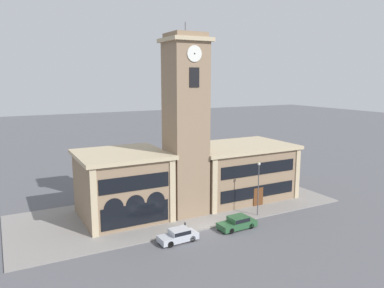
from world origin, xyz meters
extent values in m
plane|color=#56565B|center=(0.00, 0.00, 0.00)|extent=(300.00, 300.00, 0.00)
cube|color=gray|center=(0.00, 7.50, 0.07)|extent=(41.14, 15.00, 0.15)
cube|color=#897056|center=(0.00, 5.75, 10.39)|extent=(4.36, 4.36, 20.77)
cube|color=tan|center=(0.00, 5.75, 21.00)|extent=(5.06, 5.06, 0.45)
cube|color=#897056|center=(0.00, 5.75, 21.52)|extent=(4.01, 4.01, 0.60)
cylinder|color=#4C4C51|center=(0.00, 5.75, 22.42)|extent=(0.10, 0.10, 1.20)
cylinder|color=silver|center=(0.00, 3.52, 19.37)|extent=(1.81, 0.10, 1.81)
cylinder|color=black|center=(0.00, 3.45, 19.37)|extent=(0.15, 0.04, 0.15)
cylinder|color=silver|center=(2.23, 5.75, 19.37)|extent=(0.10, 1.81, 1.81)
cylinder|color=black|center=(2.30, 5.75, 19.37)|extent=(0.04, 0.15, 0.15)
cube|color=black|center=(0.00, 3.53, 16.76)|extent=(1.22, 0.10, 2.20)
cube|color=#897056|center=(-7.32, 8.28, 3.77)|extent=(9.69, 9.43, 7.55)
cube|color=tan|center=(-7.32, 8.28, 7.77)|extent=(10.39, 10.13, 0.45)
cube|color=tan|center=(-11.81, 3.51, 3.77)|extent=(0.70, 0.16, 7.55)
cube|color=tan|center=(-2.83, 3.51, 3.77)|extent=(0.70, 0.16, 7.55)
cube|color=black|center=(-7.32, 3.53, 5.44)|extent=(7.94, 0.10, 1.66)
cube|color=black|center=(-7.32, 3.53, 1.81)|extent=(7.75, 0.10, 2.42)
cylinder|color=black|center=(-9.74, 3.52, 3.02)|extent=(2.13, 0.06, 2.13)
cylinder|color=black|center=(-7.32, 3.52, 3.02)|extent=(2.13, 0.06, 2.13)
cylinder|color=black|center=(-4.90, 3.52, 3.02)|extent=(2.13, 0.06, 2.13)
cube|color=#897056|center=(9.52, 8.28, 3.54)|extent=(14.09, 9.43, 7.08)
cube|color=tan|center=(9.52, 8.28, 7.31)|extent=(14.79, 10.13, 0.45)
cube|color=tan|center=(2.83, 3.51, 3.54)|extent=(0.70, 0.16, 7.08)
cube|color=tan|center=(16.22, 3.51, 3.54)|extent=(0.70, 0.16, 7.08)
cube|color=black|center=(9.52, 3.53, 5.10)|extent=(11.55, 0.10, 1.56)
cube|color=#5B3319|center=(9.52, 3.52, 1.27)|extent=(1.50, 0.12, 2.55)
cube|color=black|center=(9.52, 3.53, 2.04)|extent=(11.55, 0.10, 1.59)
cube|color=#B2B7C1|center=(-4.49, -1.31, 0.51)|extent=(4.20, 1.89, 0.65)
cube|color=#B2B7C1|center=(-4.33, -1.30, 1.11)|extent=(2.05, 1.62, 0.54)
cube|color=black|center=(-4.33, -1.30, 1.11)|extent=(1.97, 1.65, 0.41)
cylinder|color=black|center=(-5.73, -2.11, 0.33)|extent=(0.68, 0.25, 0.67)
cylinder|color=black|center=(-5.80, -0.62, 0.33)|extent=(0.68, 0.25, 0.67)
cylinder|color=black|center=(-3.18, -1.99, 0.33)|extent=(0.68, 0.25, 0.67)
cylinder|color=black|center=(-3.25, -0.51, 0.33)|extent=(0.68, 0.25, 0.67)
cube|color=#285633|center=(2.84, -1.31, 0.52)|extent=(4.51, 2.04, 0.68)
cube|color=#285633|center=(3.02, -1.30, 1.14)|extent=(2.20, 1.75, 0.57)
cube|color=black|center=(3.02, -1.30, 1.14)|extent=(2.12, 1.78, 0.43)
cylinder|color=black|center=(1.51, -2.18, 0.32)|extent=(0.66, 0.25, 0.65)
cylinder|color=black|center=(1.43, -0.56, 0.32)|extent=(0.66, 0.25, 0.65)
cylinder|color=black|center=(4.25, -2.05, 0.32)|extent=(0.66, 0.25, 0.65)
cylinder|color=black|center=(4.18, -0.44, 0.32)|extent=(0.66, 0.25, 0.65)
cylinder|color=#4C4C51|center=(7.28, 0.71, 3.27)|extent=(0.12, 0.12, 6.23)
sphere|color=silver|center=(7.28, 0.71, 6.56)|extent=(0.36, 0.36, 0.36)
cylinder|color=black|center=(-2.82, 0.41, 0.60)|extent=(0.18, 0.18, 0.90)
sphere|color=black|center=(-2.82, 0.41, 1.13)|extent=(0.16, 0.16, 0.16)
camera|label=1|loc=(-20.19, -34.05, 16.65)|focal=35.00mm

